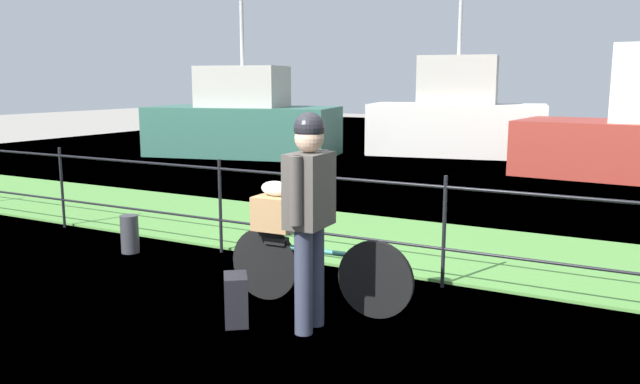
# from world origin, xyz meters

# --- Properties ---
(ground_plane) EXTENTS (60.00, 60.00, 0.00)m
(ground_plane) POSITION_xyz_m (0.00, 0.00, 0.00)
(ground_plane) COLOR gray
(grass_strip) EXTENTS (27.00, 2.40, 0.03)m
(grass_strip) POSITION_xyz_m (0.00, 3.16, 0.01)
(grass_strip) COLOR #569342
(grass_strip) RESTS_ON ground
(harbor_water) EXTENTS (30.00, 30.00, 0.00)m
(harbor_water) POSITION_xyz_m (0.00, 11.77, 0.00)
(harbor_water) COLOR slate
(harbor_water) RESTS_ON ground
(iron_fence) EXTENTS (18.04, 0.04, 1.06)m
(iron_fence) POSITION_xyz_m (0.00, 1.85, 0.62)
(iron_fence) COLOR black
(iron_fence) RESTS_ON ground
(bicycle_main) EXTENTS (1.68, 0.18, 0.64)m
(bicycle_main) POSITION_xyz_m (0.51, 0.82, 0.34)
(bicycle_main) COLOR black
(bicycle_main) RESTS_ON ground
(wooden_crate) EXTENTS (0.36, 0.32, 0.29)m
(wooden_crate) POSITION_xyz_m (0.13, 0.80, 0.79)
(wooden_crate) COLOR #A87F51
(wooden_crate) RESTS_ON bicycle_main
(terrier_dog) EXTENTS (0.32, 0.15, 0.18)m
(terrier_dog) POSITION_xyz_m (0.15, 0.80, 1.01)
(terrier_dog) COLOR silver
(terrier_dog) RESTS_ON wooden_crate
(cyclist_person) EXTENTS (0.28, 0.54, 1.68)m
(cyclist_person) POSITION_xyz_m (0.70, 0.38, 1.00)
(cyclist_person) COLOR #383D51
(cyclist_person) RESTS_ON ground
(backpack_on_paving) EXTENTS (0.31, 0.33, 0.40)m
(backpack_on_paving) POSITION_xyz_m (0.13, 0.19, 0.20)
(backpack_on_paving) COLOR black
(backpack_on_paving) RESTS_ON ground
(mooring_bollard) EXTENTS (0.20, 0.20, 0.43)m
(mooring_bollard) POSITION_xyz_m (-2.18, 1.35, 0.21)
(mooring_bollard) COLOR #38383D
(mooring_bollard) RESTS_ON ground
(moored_boat_mid) EXTENTS (5.11, 3.23, 3.87)m
(moored_boat_mid) POSITION_xyz_m (-6.60, 9.79, 0.85)
(moored_boat_mid) COLOR #336656
(moored_boat_mid) RESTS_ON ground
(moored_boat_far) EXTENTS (4.71, 2.80, 4.13)m
(moored_boat_far) POSITION_xyz_m (-1.81, 12.54, 0.94)
(moored_boat_far) COLOR silver
(moored_boat_far) RESTS_ON ground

